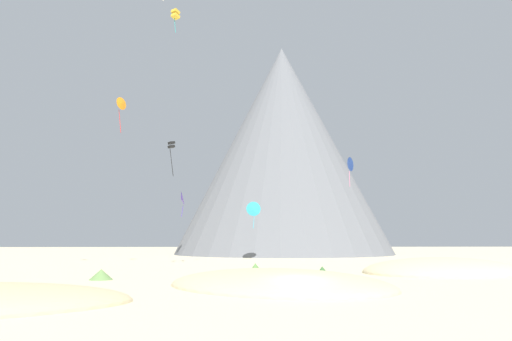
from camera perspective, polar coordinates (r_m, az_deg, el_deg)
The scene contains 14 objects.
ground_plane at distance 30.74m, azimuth 5.36°, elevation -14.74°, with size 400.00×400.00×0.00m, color beige.
dune_foreground_left at distance 36.24m, azimuth 2.63°, elevation -13.79°, with size 14.19×18.72×2.54m, color #CCBA8E.
dune_foreground_right at distance 54.40m, azimuth 21.56°, elevation -11.40°, with size 15.36×17.56×3.24m, color beige.
bush_scatter_east at distance 49.48m, azimuth 14.91°, elevation -11.60°, with size 1.81×1.81×0.79m, color #668C4C.
bush_mid_center at distance 50.47m, azimuth -0.07°, elevation -11.68°, with size 1.54×1.54×1.01m, color #568442.
bush_ridge_crest at distance 47.51m, azimuth 8.00°, elevation -11.89°, with size 1.38×1.38×0.88m, color #386633.
bush_far_right at distance 44.13m, azimuth -18.16°, elevation -11.81°, with size 2.04×2.04×0.92m, color #668C4C.
rock_massif at distance 118.95m, azimuth 3.48°, elevation 2.37°, with size 64.04×64.04×52.46m.
kite_cyan_low at distance 84.77m, azimuth -0.32°, elevation -4.68°, with size 2.69×1.25×4.73m.
kite_orange_mid at distance 73.06m, azimuth -15.89°, elevation 7.71°, with size 1.39×1.82×5.43m.
kite_blue_mid at distance 70.24m, azimuth 11.37°, elevation 0.74°, with size 0.80×2.12×4.35m.
kite_black_mid at distance 67.10m, azimuth -10.16°, elevation 2.95°, with size 1.09×1.07×4.95m.
kite_gold_high at distance 85.17m, azimuth -9.68°, elevation 18.06°, with size 1.62×1.64×4.12m.
kite_indigo_low at distance 72.77m, azimuth -8.93°, elevation -3.37°, with size 1.07×2.27×3.87m.
Camera 1 is at (-4.56, -30.21, 3.45)m, focal length 33.20 mm.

